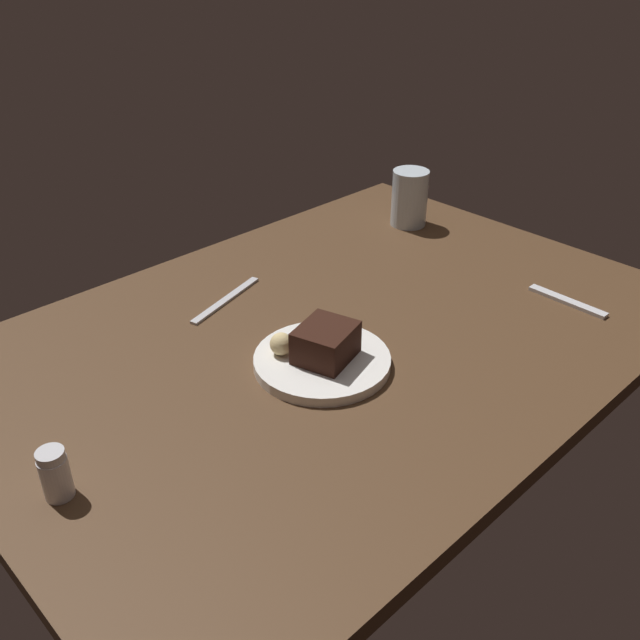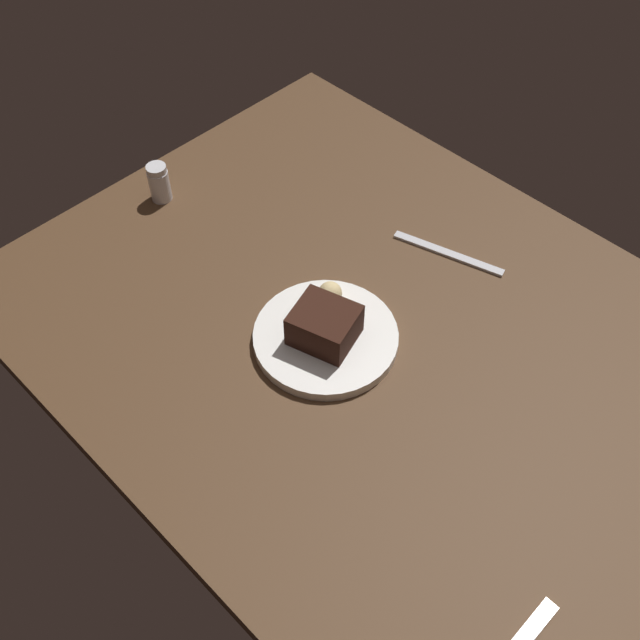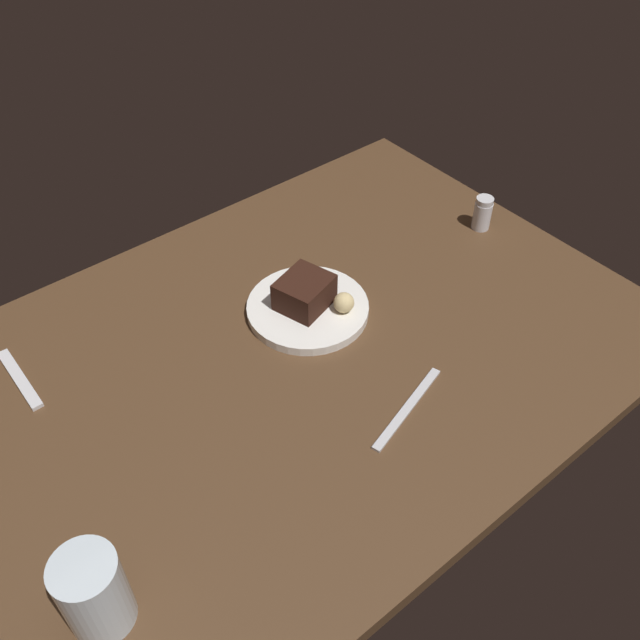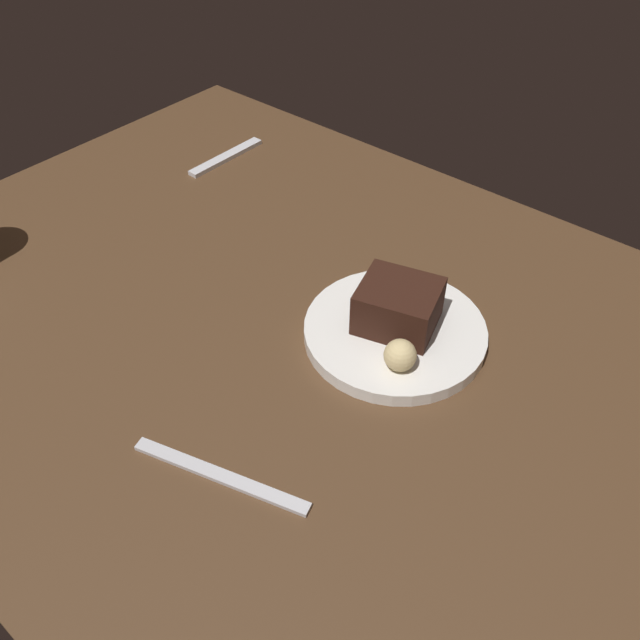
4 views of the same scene
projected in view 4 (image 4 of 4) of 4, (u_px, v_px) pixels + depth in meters
The scene contains 6 objects.
dining_table at pixel (307, 342), 80.23cm from camera, with size 120.00×84.00×3.00cm, color #4C331E.
dessert_plate at pixel (395, 332), 78.16cm from camera, with size 21.51×21.51×1.69cm, color white.
chocolate_cake_slice at pixel (398, 306), 76.15cm from camera, with size 7.90×8.92×5.46cm, color black.
bread_roll at pixel (400, 355), 71.65cm from camera, with size 3.62×3.62×3.62cm, color #DBC184.
dessert_spoon at pixel (226, 157), 109.43cm from camera, with size 15.00×1.80×0.70cm, color silver.
butter_knife at pixel (220, 476), 64.27cm from camera, with size 19.00×1.40×0.50cm, color silver.
Camera 4 is at (37.83, -42.60, 58.07)cm, focal length 37.19 mm.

